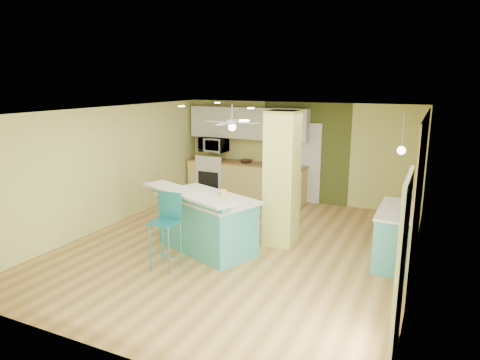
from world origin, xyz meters
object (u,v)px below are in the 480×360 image
at_px(side_counter, 396,235).
at_px(canister, 222,195).
at_px(fruit_bowl, 246,161).
at_px(peninsula, 206,222).
at_px(bar_stool, 167,219).

xyz_separation_m(side_counter, canister, (-2.79, -0.97, 0.62)).
bearing_deg(fruit_bowl, side_counter, -33.61).
height_order(peninsula, side_counter, peninsula).
xyz_separation_m(bar_stool, side_counter, (3.35, 1.82, -0.37)).
xyz_separation_m(peninsula, canister, (0.39, -0.08, 0.56)).
bearing_deg(canister, bar_stool, -123.55).
bearing_deg(side_counter, canister, -160.72).
relative_size(bar_stool, canister, 7.06).
distance_m(bar_stool, fruit_bowl, 4.51).
bearing_deg(bar_stool, fruit_bowl, 96.16).
height_order(side_counter, fruit_bowl, fruit_bowl).
relative_size(peninsula, fruit_bowl, 7.35).
relative_size(side_counter, canister, 8.13).
relative_size(fruit_bowl, canister, 1.76).
xyz_separation_m(peninsula, side_counter, (3.17, 0.89, -0.06)).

